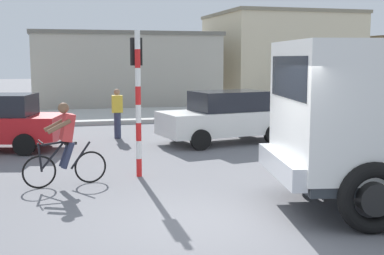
{
  "coord_description": "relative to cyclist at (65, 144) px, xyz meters",
  "views": [
    {
      "loc": [
        -2.49,
        -7.51,
        2.62
      ],
      "look_at": [
        0.25,
        2.5,
        1.2
      ],
      "focal_mm": 47.89,
      "sensor_mm": 36.0,
      "label": 1
    }
  ],
  "objects": [
    {
      "name": "pedestrian_near_kerb",
      "position": [
        1.8,
        6.0,
        -0.02
      ],
      "size": [
        0.34,
        0.22,
        1.62
      ],
      "color": "#2D334C",
      "rests_on": "ground"
    },
    {
      "name": "traffic_light_pole",
      "position": [
        1.59,
        0.51,
        1.2
      ],
      "size": [
        0.24,
        0.43,
        3.2
      ],
      "color": "red",
      "rests_on": "ground"
    },
    {
      "name": "building_mid_block",
      "position": [
        3.74,
        18.94,
        1.14
      ],
      "size": [
        10.07,
        6.96,
        4.0
      ],
      "color": "#B2AD9E",
      "rests_on": "ground"
    },
    {
      "name": "cyclist",
      "position": [
        0.0,
        0.0,
        0.0
      ],
      "size": [
        1.7,
        0.57,
        1.72
      ],
      "color": "black",
      "rests_on": "ground"
    },
    {
      "name": "sidewalk_far",
      "position": [
        2.27,
        11.97,
        -0.78
      ],
      "size": [
        80.0,
        5.0,
        0.16
      ],
      "primitive_type": "cube",
      "color": "#ADADA8",
      "rests_on": "ground"
    },
    {
      "name": "car_red_near",
      "position": [
        4.93,
        4.24,
        -0.05
      ],
      "size": [
        4.23,
        2.38,
        1.6
      ],
      "color": "white",
      "rests_on": "ground"
    },
    {
      "name": "ground_plane",
      "position": [
        2.27,
        -3.11,
        -0.86
      ],
      "size": [
        120.0,
        120.0,
        0.0
      ],
      "primitive_type": "plane",
      "color": "slate"
    },
    {
      "name": "building_corner_right",
      "position": [
        14.06,
        20.17,
        1.86
      ],
      "size": [
        8.31,
        7.82,
        5.43
      ],
      "color": "beige",
      "rests_on": "ground"
    }
  ]
}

